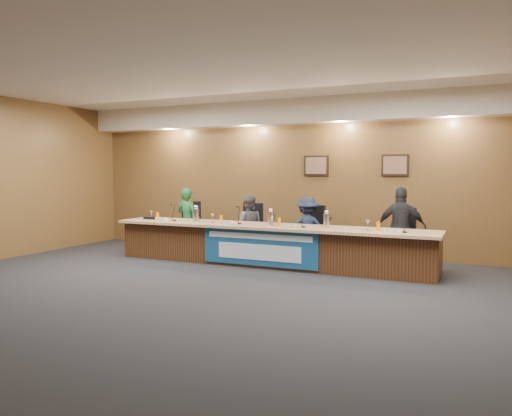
% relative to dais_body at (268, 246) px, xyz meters
% --- Properties ---
extents(floor, '(10.00, 10.00, 0.00)m').
position_rel_dais_body_xyz_m(floor, '(0.00, -2.40, -0.35)').
color(floor, black).
rests_on(floor, ground).
extents(ceiling, '(10.00, 8.00, 0.04)m').
position_rel_dais_body_xyz_m(ceiling, '(0.00, -2.40, 2.85)').
color(ceiling, silver).
rests_on(ceiling, wall_back).
extents(wall_back, '(10.00, 0.04, 3.20)m').
position_rel_dais_body_xyz_m(wall_back, '(0.00, 1.60, 1.25)').
color(wall_back, brown).
rests_on(wall_back, floor).
extents(soffit, '(10.00, 0.50, 0.50)m').
position_rel_dais_body_xyz_m(soffit, '(0.00, 1.35, 2.60)').
color(soffit, beige).
rests_on(soffit, wall_back).
extents(dais_body, '(6.00, 0.80, 0.70)m').
position_rel_dais_body_xyz_m(dais_body, '(0.00, 0.00, 0.00)').
color(dais_body, '#462613').
rests_on(dais_body, floor).
extents(dais_top, '(6.10, 0.95, 0.05)m').
position_rel_dais_body_xyz_m(dais_top, '(0.00, -0.05, 0.38)').
color(dais_top, tan).
rests_on(dais_top, dais_body).
extents(banner, '(2.20, 0.02, 0.65)m').
position_rel_dais_body_xyz_m(banner, '(0.00, -0.41, 0.03)').
color(banner, navy).
rests_on(banner, dais_body).
extents(banner_text_upper, '(2.00, 0.01, 0.10)m').
position_rel_dais_body_xyz_m(banner_text_upper, '(0.00, -0.43, 0.23)').
color(banner_text_upper, silver).
rests_on(banner_text_upper, banner).
extents(banner_text_lower, '(1.60, 0.01, 0.28)m').
position_rel_dais_body_xyz_m(banner_text_lower, '(0.00, -0.43, -0.05)').
color(banner_text_lower, silver).
rests_on(banner_text_lower, banner).
extents(wall_photo_left, '(0.52, 0.04, 0.42)m').
position_rel_dais_body_xyz_m(wall_photo_left, '(0.40, 1.57, 1.50)').
color(wall_photo_left, black).
rests_on(wall_photo_left, wall_back).
extents(wall_photo_right, '(0.52, 0.04, 0.42)m').
position_rel_dais_body_xyz_m(wall_photo_right, '(2.00, 1.57, 1.50)').
color(wall_photo_right, black).
rests_on(wall_photo_right, wall_back).
extents(panelist_a, '(0.53, 0.38, 1.38)m').
position_rel_dais_body_xyz_m(panelist_a, '(-2.17, 0.64, 0.34)').
color(panelist_a, '#155126').
rests_on(panelist_a, floor).
extents(panelist_b, '(0.74, 0.65, 1.26)m').
position_rel_dais_body_xyz_m(panelist_b, '(-0.72, 0.64, 0.28)').
color(panelist_b, '#4A4B4F').
rests_on(panelist_b, floor).
extents(panelist_c, '(0.92, 0.73, 1.25)m').
position_rel_dais_body_xyz_m(panelist_c, '(0.53, 0.64, 0.27)').
color(panelist_c, '#131D34').
rests_on(panelist_c, floor).
extents(panelist_d, '(0.89, 0.44, 1.46)m').
position_rel_dais_body_xyz_m(panelist_d, '(2.28, 0.64, 0.38)').
color(panelist_d, black).
rests_on(panelist_d, floor).
extents(office_chair_a, '(0.63, 0.63, 0.08)m').
position_rel_dais_body_xyz_m(office_chair_a, '(-2.17, 0.74, 0.13)').
color(office_chair_a, black).
rests_on(office_chair_a, floor).
extents(office_chair_b, '(0.56, 0.56, 0.08)m').
position_rel_dais_body_xyz_m(office_chair_b, '(-0.72, 0.74, 0.13)').
color(office_chair_b, black).
rests_on(office_chair_b, floor).
extents(office_chair_c, '(0.64, 0.64, 0.08)m').
position_rel_dais_body_xyz_m(office_chair_c, '(0.53, 0.74, 0.13)').
color(office_chair_c, black).
rests_on(office_chair_c, floor).
extents(office_chair_d, '(0.48, 0.48, 0.08)m').
position_rel_dais_body_xyz_m(office_chair_d, '(2.28, 0.74, 0.13)').
color(office_chair_d, black).
rests_on(office_chair_d, floor).
extents(nameplate_a, '(0.24, 0.08, 0.10)m').
position_rel_dais_body_xyz_m(nameplate_a, '(-2.19, -0.29, 0.45)').
color(nameplate_a, white).
rests_on(nameplate_a, dais_top).
extents(microphone_a, '(0.07, 0.07, 0.02)m').
position_rel_dais_body_xyz_m(microphone_a, '(-1.98, -0.12, 0.41)').
color(microphone_a, black).
rests_on(microphone_a, dais_top).
extents(juice_glass_a, '(0.06, 0.06, 0.15)m').
position_rel_dais_body_xyz_m(juice_glass_a, '(-2.42, -0.07, 0.47)').
color(juice_glass_a, orange).
rests_on(juice_glass_a, dais_top).
extents(water_glass_a, '(0.08, 0.08, 0.18)m').
position_rel_dais_body_xyz_m(water_glass_a, '(-2.56, -0.09, 0.49)').
color(water_glass_a, silver).
rests_on(water_glass_a, dais_top).
extents(nameplate_b, '(0.24, 0.08, 0.10)m').
position_rel_dais_body_xyz_m(nameplate_b, '(-0.72, -0.30, 0.45)').
color(nameplate_b, white).
rests_on(nameplate_b, dais_top).
extents(microphone_b, '(0.07, 0.07, 0.02)m').
position_rel_dais_body_xyz_m(microphone_b, '(-0.52, -0.14, 0.41)').
color(microphone_b, black).
rests_on(microphone_b, dais_top).
extents(juice_glass_b, '(0.06, 0.06, 0.15)m').
position_rel_dais_body_xyz_m(juice_glass_b, '(-0.95, -0.07, 0.47)').
color(juice_glass_b, orange).
rests_on(juice_glass_b, dais_top).
extents(water_glass_b, '(0.08, 0.08, 0.18)m').
position_rel_dais_body_xyz_m(water_glass_b, '(-1.11, -0.12, 0.49)').
color(water_glass_b, silver).
rests_on(water_glass_b, dais_top).
extents(nameplate_c, '(0.24, 0.08, 0.10)m').
position_rel_dais_body_xyz_m(nameplate_c, '(0.53, -0.33, 0.45)').
color(nameplate_c, white).
rests_on(nameplate_c, dais_top).
extents(microphone_c, '(0.07, 0.07, 0.02)m').
position_rel_dais_body_xyz_m(microphone_c, '(0.74, -0.15, 0.41)').
color(microphone_c, black).
rests_on(microphone_c, dais_top).
extents(juice_glass_c, '(0.06, 0.06, 0.15)m').
position_rel_dais_body_xyz_m(juice_glass_c, '(0.26, -0.12, 0.47)').
color(juice_glass_c, orange).
rests_on(juice_glass_c, dais_top).
extents(water_glass_c, '(0.08, 0.08, 0.18)m').
position_rel_dais_body_xyz_m(water_glass_c, '(0.13, -0.11, 0.49)').
color(water_glass_c, silver).
rests_on(water_glass_c, dais_top).
extents(nameplate_d, '(0.24, 0.08, 0.10)m').
position_rel_dais_body_xyz_m(nameplate_d, '(2.26, -0.30, 0.45)').
color(nameplate_d, white).
rests_on(nameplate_d, dais_top).
extents(microphone_d, '(0.07, 0.07, 0.02)m').
position_rel_dais_body_xyz_m(microphone_d, '(2.46, -0.19, 0.41)').
color(microphone_d, black).
rests_on(microphone_d, dais_top).
extents(juice_glass_d, '(0.06, 0.06, 0.15)m').
position_rel_dais_body_xyz_m(juice_glass_d, '(2.02, -0.07, 0.47)').
color(juice_glass_d, orange).
rests_on(juice_glass_d, dais_top).
extents(water_glass_d, '(0.08, 0.08, 0.18)m').
position_rel_dais_body_xyz_m(water_glass_d, '(1.86, -0.12, 0.49)').
color(water_glass_d, silver).
rests_on(water_glass_d, dais_top).
extents(carafe_left, '(0.13, 0.13, 0.25)m').
position_rel_dais_body_xyz_m(carafe_left, '(-1.54, -0.02, 0.53)').
color(carafe_left, silver).
rests_on(carafe_left, dais_top).
extents(carafe_mid, '(0.11, 0.11, 0.24)m').
position_rel_dais_body_xyz_m(carafe_mid, '(0.03, 0.04, 0.52)').
color(carafe_mid, silver).
rests_on(carafe_mid, dais_top).
extents(carafe_right, '(0.11, 0.11, 0.25)m').
position_rel_dais_body_xyz_m(carafe_right, '(1.10, 0.04, 0.52)').
color(carafe_right, silver).
rests_on(carafe_right, dais_top).
extents(speakerphone, '(0.32, 0.32, 0.05)m').
position_rel_dais_body_xyz_m(speakerphone, '(-2.61, -0.04, 0.43)').
color(speakerphone, black).
rests_on(speakerphone, dais_top).
extents(paper_stack, '(0.26, 0.33, 0.01)m').
position_rel_dais_body_xyz_m(paper_stack, '(2.27, -0.13, 0.40)').
color(paper_stack, white).
rests_on(paper_stack, dais_top).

